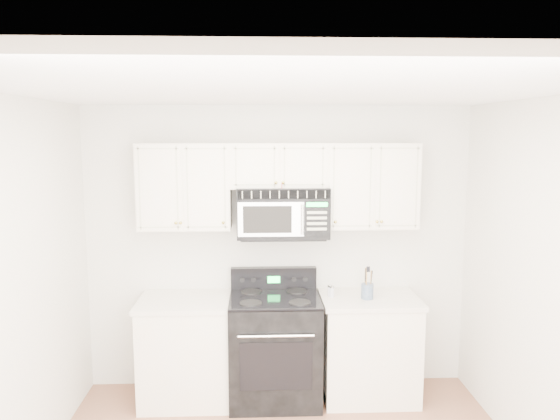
{
  "coord_description": "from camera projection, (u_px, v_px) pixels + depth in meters",
  "views": [
    {
      "loc": [
        -0.19,
        -3.19,
        2.36
      ],
      "look_at": [
        0.0,
        1.3,
        1.72
      ],
      "focal_mm": 35.0,
      "sensor_mm": 36.0,
      "label": 1
    }
  ],
  "objects": [
    {
      "name": "microwave",
      "position": [
        283.0,
        212.0,
        4.79
      ],
      "size": [
        0.8,
        0.45,
        0.44
      ],
      "color": "black",
      "rests_on": "ground"
    },
    {
      "name": "room",
      "position": [
        289.0,
        308.0,
        3.31
      ],
      "size": [
        3.51,
        3.51,
        2.61
      ],
      "color": "brown",
      "rests_on": "ground"
    },
    {
      "name": "shaker_salt",
      "position": [
        330.0,
        291.0,
        4.82
      ],
      "size": [
        0.04,
        0.04,
        0.11
      ],
      "color": "#B7B6C2",
      "rests_on": "base_cabinet_right"
    },
    {
      "name": "shaker_pepper",
      "position": [
        332.0,
        291.0,
        4.8
      ],
      "size": [
        0.04,
        0.04,
        0.1
      ],
      "color": "#B7B6C2",
      "rests_on": "base_cabinet_right"
    },
    {
      "name": "upper_cabinets",
      "position": [
        279.0,
        181.0,
        4.79
      ],
      "size": [
        2.44,
        0.37,
        0.75
      ],
      "color": "white",
      "rests_on": "ground"
    },
    {
      "name": "utensil_crock",
      "position": [
        367.0,
        290.0,
        4.76
      ],
      "size": [
        0.11,
        0.11,
        0.29
      ],
      "color": "slate",
      "rests_on": "base_cabinet_right"
    },
    {
      "name": "base_cabinet_left",
      "position": [
        189.0,
        353.0,
        4.82
      ],
      "size": [
        0.86,
        0.65,
        0.92
      ],
      "color": "white",
      "rests_on": "ground"
    },
    {
      "name": "base_cabinet_right",
      "position": [
        368.0,
        350.0,
        4.89
      ],
      "size": [
        0.86,
        0.65,
        0.92
      ],
      "color": "white",
      "rests_on": "ground"
    },
    {
      "name": "range",
      "position": [
        275.0,
        346.0,
        4.83
      ],
      "size": [
        0.79,
        0.72,
        1.13
      ],
      "color": "black",
      "rests_on": "ground"
    }
  ]
}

